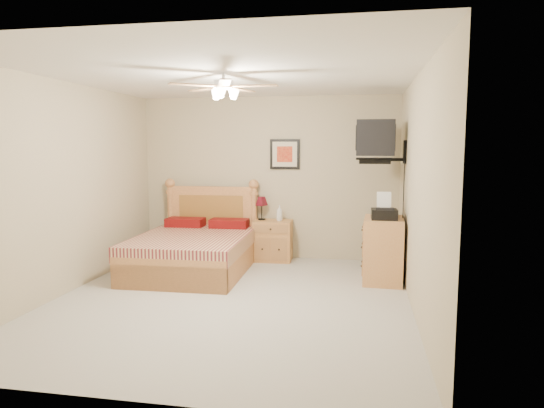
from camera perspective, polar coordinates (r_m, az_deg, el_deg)
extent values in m
plane|color=#A6A196|center=(5.64, -4.87, -11.22)|extent=(4.50, 4.50, 0.00)
cube|color=white|center=(5.41, -5.14, 14.83)|extent=(4.00, 4.50, 0.04)
cube|color=tan|center=(7.57, -0.48, 3.08)|extent=(4.00, 0.04, 2.50)
cube|color=tan|center=(3.28, -15.46, -2.07)|extent=(4.00, 0.04, 2.50)
cube|color=tan|center=(6.22, -23.08, 1.72)|extent=(0.04, 4.50, 2.50)
cube|color=tan|center=(5.22, 16.68, 1.11)|extent=(0.04, 4.50, 2.50)
cube|color=#AB6633|center=(7.43, 0.09, -4.32)|extent=(0.58, 0.45, 0.62)
imported|color=silver|center=(7.34, 0.88, -1.07)|extent=(0.12, 0.12, 0.24)
cube|color=black|center=(7.49, 1.52, 5.88)|extent=(0.46, 0.04, 0.46)
cube|color=#BF753C|center=(6.43, 12.94, -5.27)|extent=(0.52, 0.72, 0.83)
imported|color=#B6A990|center=(6.62, 12.56, -1.17)|extent=(0.27, 0.32, 0.03)
imported|color=gray|center=(6.61, 12.75, -0.97)|extent=(0.26, 0.32, 0.02)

